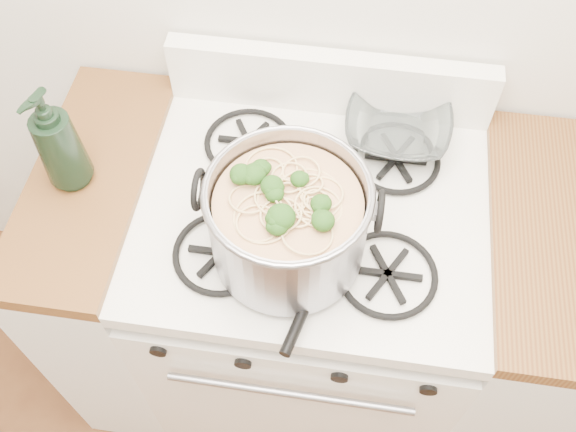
{
  "coord_description": "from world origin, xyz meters",
  "views": [
    {
      "loc": [
        0.06,
        0.47,
        2.05
      ],
      "look_at": [
        -0.04,
        1.14,
        1.05
      ],
      "focal_mm": 40.0,
      "sensor_mm": 36.0,
      "label": 1
    }
  ],
  "objects": [
    {
      "name": "gas_range",
      "position": [
        0.0,
        1.26,
        0.44
      ],
      "size": [
        0.76,
        0.66,
        0.92
      ],
      "color": "white",
      "rests_on": "ground"
    },
    {
      "name": "counter_left",
      "position": [
        -0.51,
        1.26,
        0.46
      ],
      "size": [
        0.25,
        0.65,
        0.92
      ],
      "color": "silver",
      "rests_on": "ground"
    },
    {
      "name": "stock_pot",
      "position": [
        -0.04,
        1.14,
        1.02
      ],
      "size": [
        0.34,
        0.31,
        0.21
      ],
      "color": "gray",
      "rests_on": "gas_range"
    },
    {
      "name": "spatula",
      "position": [
        0.05,
        1.15,
        0.94
      ],
      "size": [
        0.36,
        0.37,
        0.02
      ],
      "primitive_type": null,
      "rotation": [
        0.0,
        0.0,
        -0.24
      ],
      "color": "black",
      "rests_on": "gas_range"
    },
    {
      "name": "glass_bowl",
      "position": [
        0.17,
        1.48,
        0.94
      ],
      "size": [
        0.1,
        0.1,
        0.02
      ],
      "primitive_type": "imported",
      "rotation": [
        0.0,
        0.0,
        -0.05
      ],
      "color": "white",
      "rests_on": "gas_range"
    },
    {
      "name": "bottle",
      "position": [
        -0.53,
        1.25,
        1.05
      ],
      "size": [
        0.13,
        0.13,
        0.26
      ],
      "primitive_type": "imported",
      "rotation": [
        0.0,
        0.0,
        -0.35
      ],
      "color": "black",
      "rests_on": "counter_left"
    }
  ]
}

